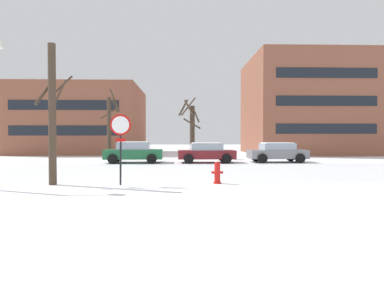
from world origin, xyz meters
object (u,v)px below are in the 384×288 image
(fire_hydrant, at_px, (217,172))
(parked_car_gray, at_px, (277,152))
(stop_sign, at_px, (121,135))
(parked_car_green, at_px, (134,152))
(parked_car_maroon, at_px, (206,152))

(fire_hydrant, relative_size, parked_car_gray, 0.22)
(stop_sign, bearing_deg, parked_car_green, 95.53)
(fire_hydrant, distance_m, parked_car_maroon, 10.11)
(parked_car_gray, bearing_deg, parked_car_maroon, -177.46)
(parked_car_green, relative_size, parked_car_gray, 0.98)
(stop_sign, height_order, parked_car_maroon, stop_sign)
(parked_car_maroon, bearing_deg, parked_car_gray, 2.54)
(fire_hydrant, height_order, parked_car_green, parked_car_green)
(parked_car_gray, bearing_deg, stop_sign, -129.69)
(stop_sign, xyz_separation_m, parked_car_maroon, (3.88, 10.35, -1.11))
(stop_sign, height_order, parked_car_green, stop_sign)
(parked_car_maroon, relative_size, parked_car_gray, 0.98)
(stop_sign, distance_m, parked_car_maroon, 11.11)
(fire_hydrant, relative_size, parked_car_green, 0.23)
(fire_hydrant, bearing_deg, parked_car_green, 114.28)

